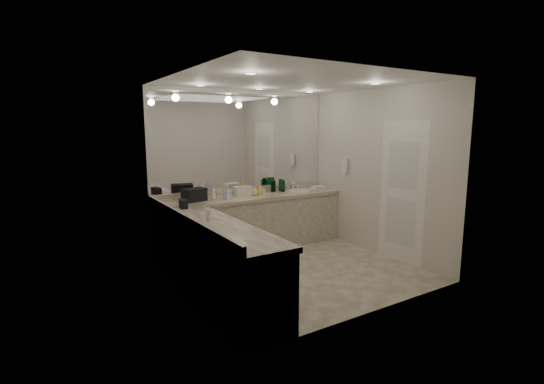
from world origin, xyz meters
TOP-DOWN VIEW (x-y plane):
  - floor at (0.00, 0.00)m, footprint 3.20×3.20m
  - ceiling at (0.00, 0.00)m, footprint 3.20×3.20m
  - wall_back at (0.00, 1.50)m, footprint 3.20×0.02m
  - wall_left at (-1.60, 0.00)m, footprint 0.02×3.00m
  - wall_right at (1.60, 0.00)m, footprint 0.02×3.00m
  - vanity_back_base at (0.00, 1.20)m, footprint 3.20×0.60m
  - vanity_back_top at (0.00, 1.19)m, footprint 3.20×0.64m
  - vanity_left_base at (-1.30, -0.30)m, footprint 0.60×2.40m
  - vanity_left_top at (-1.29, -0.30)m, footprint 0.64×2.42m
  - backsplash_back at (0.00, 1.48)m, footprint 3.20×0.04m
  - backsplash_left at (-1.58, 0.00)m, footprint 0.04×3.00m
  - mirror_back at (0.00, 1.49)m, footprint 3.12×0.01m
  - mirror_left at (-1.59, 0.00)m, footprint 0.01×2.92m
  - sink at (0.95, 1.20)m, footprint 0.44×0.44m
  - faucet at (0.95, 1.41)m, footprint 0.24×0.16m
  - wall_phone at (1.56, 0.70)m, footprint 0.06×0.10m
  - door at (1.59, -0.50)m, footprint 0.02×0.82m
  - black_toiletry_bag at (-0.99, 1.22)m, footprint 0.38×0.29m
  - black_bag_spill at (-1.30, 0.83)m, footprint 0.14×0.23m
  - cream_cosmetic_case at (-0.13, 1.28)m, footprint 0.29×0.20m
  - hand_towel at (1.42, 1.25)m, footprint 0.25×0.18m
  - lotion_left at (-1.30, -0.05)m, footprint 0.05×0.05m
  - soap_bottle_a at (-0.67, 1.25)m, footprint 0.09×0.09m
  - soap_bottle_b at (-0.49, 1.11)m, footprint 0.11×0.11m
  - soap_bottle_c at (0.05, 1.21)m, footprint 0.14×0.14m
  - green_bottle_0 at (0.47, 1.33)m, footprint 0.06×0.06m
  - green_bottle_1 at (0.51, 1.34)m, footprint 0.07×0.07m
  - green_bottle_2 at (0.65, 1.35)m, footprint 0.07×0.07m
  - green_bottle_3 at (0.64, 1.25)m, footprint 0.07×0.07m
  - green_bottle_4 at (0.49, 1.35)m, footprint 0.06×0.06m
  - amenity_bottle_0 at (0.15, 1.20)m, footprint 0.06×0.06m
  - amenity_bottle_1 at (-0.07, 1.23)m, footprint 0.05×0.05m
  - amenity_bottle_2 at (-0.62, 1.32)m, footprint 0.07×0.07m
  - amenity_bottle_3 at (0.31, 1.34)m, footprint 0.04×0.04m
  - amenity_bottle_4 at (-0.47, 1.13)m, footprint 0.05×0.05m

SIDE VIEW (x-z plane):
  - floor at x=0.00m, z-range 0.00..0.00m
  - vanity_back_base at x=0.00m, z-range 0.00..0.84m
  - vanity_left_base at x=-1.30m, z-range 0.00..0.84m
  - vanity_back_top at x=0.00m, z-range 0.84..0.90m
  - vanity_left_top at x=-1.29m, z-range 0.84..0.90m
  - sink at x=0.95m, z-range 0.88..0.91m
  - hand_towel at x=1.42m, z-range 0.90..0.94m
  - amenity_bottle_1 at x=-0.07m, z-range 0.90..0.96m
  - amenity_bottle_4 at x=-0.47m, z-range 0.90..0.97m
  - amenity_bottle_3 at x=0.31m, z-range 0.90..0.97m
  - backsplash_back at x=0.00m, z-range 0.90..1.00m
  - backsplash_left at x=-1.58m, z-range 0.90..1.00m
  - amenity_bottle_2 at x=-0.62m, z-range 0.90..1.01m
  - black_bag_spill at x=-1.30m, z-range 0.90..1.02m
  - lotion_left at x=-1.30m, z-range 0.90..1.03m
  - amenity_bottle_0 at x=0.15m, z-range 0.90..1.04m
  - faucet at x=0.95m, z-range 0.90..1.04m
  - cream_cosmetic_case at x=-0.13m, z-range 0.90..1.05m
  - soap_bottle_c at x=0.05m, z-range 0.90..1.06m
  - green_bottle_1 at x=0.51m, z-range 0.90..1.08m
  - green_bottle_0 at x=0.47m, z-range 0.90..1.09m
  - black_toiletry_bag at x=-0.99m, z-range 0.90..1.09m
  - green_bottle_3 at x=0.64m, z-range 0.90..1.10m
  - soap_bottle_b at x=-0.49m, z-range 0.90..1.11m
  - green_bottle_2 at x=0.65m, z-range 0.90..1.11m
  - soap_bottle_a at x=-0.67m, z-range 0.90..1.11m
  - green_bottle_4 at x=0.49m, z-range 0.90..1.12m
  - door at x=1.59m, z-range 0.00..2.10m
  - wall_back at x=0.00m, z-range 0.00..2.60m
  - wall_left at x=-1.60m, z-range 0.00..2.60m
  - wall_right at x=1.60m, z-range 0.00..2.60m
  - wall_phone at x=1.56m, z-range 1.23..1.47m
  - mirror_back at x=0.00m, z-range 1.00..2.55m
  - mirror_left at x=-1.59m, z-range 1.00..2.55m
  - ceiling at x=0.00m, z-range 2.60..2.60m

